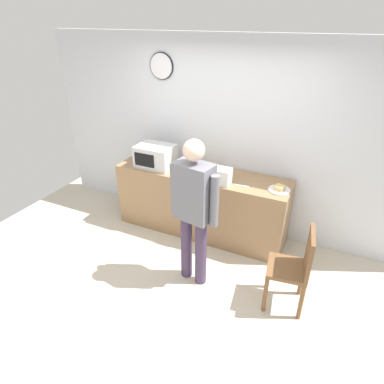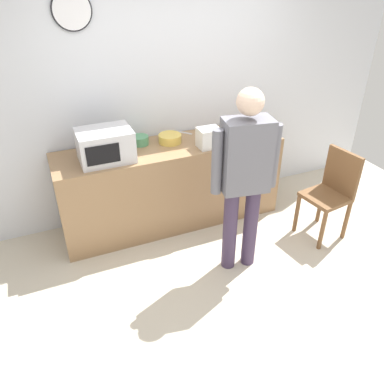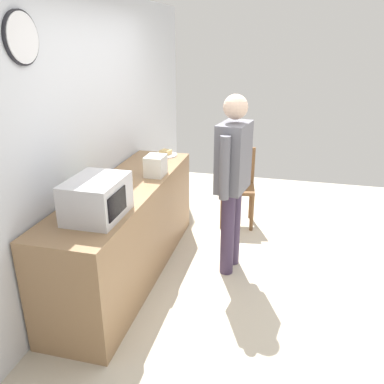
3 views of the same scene
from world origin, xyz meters
name	(u,v)px [view 3 (image 3 of 3)]	position (x,y,z in m)	size (l,w,h in m)	color
ground_plane	(254,279)	(0.00, 0.00, 0.00)	(6.00, 6.00, 0.00)	beige
back_wall	(92,138)	(0.00, 1.60, 1.30)	(5.40, 0.13, 2.60)	silver
kitchen_counter	(127,231)	(-0.17, 1.22, 0.46)	(2.37, 0.62, 0.92)	#93704C
microwave	(97,198)	(-0.84, 1.15, 1.07)	(0.50, 0.39, 0.30)	silver
sandwich_plate	(166,154)	(0.87, 1.15, 0.94)	(0.26, 0.26, 0.07)	white
salad_bowl	(117,180)	(-0.14, 1.30, 0.96)	(0.24, 0.24, 0.09)	gold
cereal_bowl	(95,190)	(-0.44, 1.37, 0.96)	(0.18, 0.18, 0.09)	#4C8E60
toaster	(156,166)	(0.18, 1.04, 1.02)	(0.22, 0.18, 0.20)	silver
fork_utensil	(112,174)	(0.09, 1.47, 0.92)	(0.17, 0.02, 0.01)	silver
spoon_utensil	(160,167)	(0.43, 1.07, 0.92)	(0.17, 0.02, 0.01)	silver
person_standing	(233,173)	(0.15, 0.27, 1.01)	(0.58, 0.30, 1.73)	#40314D
wooden_chair	(238,182)	(1.26, 0.35, 0.52)	(0.45, 0.45, 0.94)	brown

